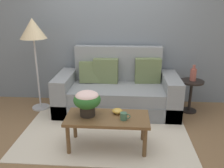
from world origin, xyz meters
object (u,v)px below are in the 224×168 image
at_px(floor_lamp, 33,33).
at_px(table_vase, 193,74).
at_px(couch, 117,92).
at_px(coffee_table, 107,121).
at_px(snack_bowl, 117,111).
at_px(side_table, 191,90).
at_px(coffee_mug, 124,116).
at_px(potted_plant, 87,100).

xyz_separation_m(floor_lamp, table_vase, (2.61, 0.06, -0.66)).
bearing_deg(floor_lamp, couch, 2.10).
bearing_deg(coffee_table, snack_bowl, 40.01).
distance_m(coffee_table, side_table, 1.75).
xyz_separation_m(coffee_table, floor_lamp, (-1.29, 1.12, 0.95)).
bearing_deg(snack_bowl, coffee_mug, -62.38).
bearing_deg(coffee_table, couch, 86.87).
distance_m(side_table, coffee_mug, 1.65).
xyz_separation_m(side_table, table_vase, (0.01, 0.01, 0.28)).
height_order(couch, floor_lamp, floor_lamp).
distance_m(couch, side_table, 1.25).
distance_m(coffee_table, snack_bowl, 0.18).
height_order(potted_plant, snack_bowl, potted_plant).
xyz_separation_m(potted_plant, snack_bowl, (0.37, 0.08, -0.17)).
distance_m(couch, floor_lamp, 1.68).
xyz_separation_m(snack_bowl, table_vase, (1.20, 1.08, 0.20)).
relative_size(coffee_table, floor_lamp, 0.67).
distance_m(couch, potted_plant, 1.22).
bearing_deg(potted_plant, floor_lamp, 133.53).
bearing_deg(table_vase, couch, -179.38).
bearing_deg(side_table, coffee_mug, -131.84).
relative_size(couch, coffee_mug, 16.05).
height_order(couch, coffee_table, couch).
height_order(side_table, floor_lamp, floor_lamp).
bearing_deg(couch, side_table, -0.04).
bearing_deg(side_table, couch, 179.96).
relative_size(side_table, potted_plant, 1.64).
bearing_deg(coffee_mug, couch, 96.65).
bearing_deg(side_table, potted_plant, -143.81).
relative_size(coffee_table, potted_plant, 3.07).
bearing_deg(table_vase, floor_lamp, -178.62).
relative_size(couch, snack_bowl, 15.37).
height_order(floor_lamp, coffee_mug, floor_lamp).
relative_size(potted_plant, snack_bowl, 2.56).
height_order(coffee_table, table_vase, table_vase).
distance_m(side_table, floor_lamp, 2.76).
xyz_separation_m(coffee_mug, snack_bowl, (-0.09, 0.17, -0.01)).
height_order(potted_plant, coffee_mug, potted_plant).
xyz_separation_m(side_table, floor_lamp, (-2.60, -0.05, 0.94)).
relative_size(snack_bowl, table_vase, 0.50).
bearing_deg(table_vase, snack_bowl, -138.06).
bearing_deg(potted_plant, coffee_mug, -10.89).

